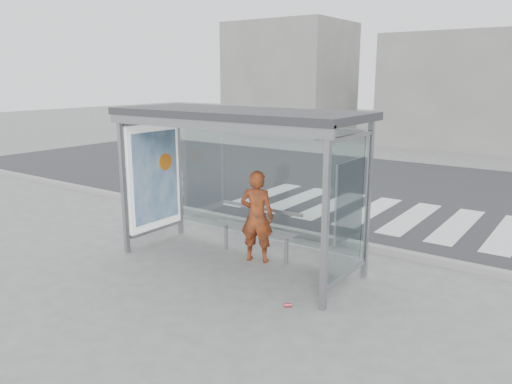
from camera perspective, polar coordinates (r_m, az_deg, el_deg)
ground at (r=8.64m, az=-2.09°, el=-8.20°), size 80.00×80.00×0.00m
road at (r=14.60m, az=14.80°, el=0.25°), size 30.00×10.00×0.01m
curb at (r=10.15m, az=4.61°, el=-4.60°), size 30.00×0.18×0.12m
crosswalk at (r=11.98m, az=15.01°, el=-2.53°), size 7.55×3.00×0.00m
bus_shelter at (r=8.41m, az=-3.97°, el=5.18°), size 4.25×1.65×2.62m
building_left at (r=28.58m, az=3.93°, el=12.78°), size 6.00×5.00×6.00m
building_center at (r=24.89m, az=24.32°, el=10.48°), size 8.00×5.00×5.00m
person at (r=8.53m, az=0.10°, el=-2.81°), size 0.68×0.55×1.60m
bench at (r=8.83m, az=-0.01°, el=-4.13°), size 1.69×0.31×0.87m
soda_can at (r=7.13m, az=3.67°, el=-12.76°), size 0.12×0.12×0.06m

